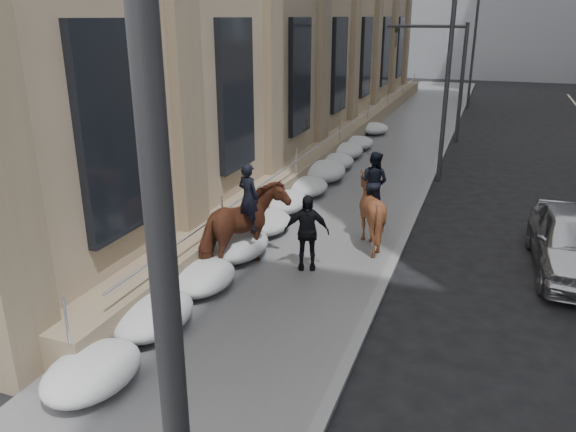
# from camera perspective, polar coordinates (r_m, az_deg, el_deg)

# --- Properties ---
(ground) EXTENTS (140.00, 140.00, 0.00)m
(ground) POSITION_cam_1_polar(r_m,az_deg,el_deg) (11.66, -7.23, -13.12)
(ground) COLOR black
(ground) RESTS_ON ground
(sidewalk) EXTENTS (5.00, 80.00, 0.12)m
(sidewalk) POSITION_cam_1_polar(r_m,az_deg,el_deg) (20.20, 5.66, 1.61)
(sidewalk) COLOR #5A5A5D
(sidewalk) RESTS_ON ground
(curb) EXTENTS (0.24, 80.00, 0.12)m
(curb) POSITION_cam_1_polar(r_m,az_deg,el_deg) (19.76, 13.03, 0.77)
(curb) COLOR slate
(curb) RESTS_ON ground
(streetlight_near) EXTENTS (1.71, 0.24, 8.00)m
(streetlight_near) POSITION_cam_1_polar(r_m,az_deg,el_deg) (3.69, -14.40, -8.44)
(streetlight_near) COLOR #2D2D30
(streetlight_near) RESTS_ON ground
(streetlight_mid) EXTENTS (1.71, 0.24, 8.00)m
(streetlight_mid) POSITION_cam_1_polar(r_m,az_deg,el_deg) (22.79, 15.61, 14.67)
(streetlight_mid) COLOR #2D2D30
(streetlight_mid) RESTS_ON ground
(streetlight_far) EXTENTS (1.71, 0.24, 8.00)m
(streetlight_far) POSITION_cam_1_polar(r_m,az_deg,el_deg) (42.72, 18.17, 16.43)
(streetlight_far) COLOR #2D2D30
(streetlight_far) RESTS_ON ground
(traffic_signal) EXTENTS (4.10, 0.22, 6.00)m
(traffic_signal) POSITION_cam_1_polar(r_m,az_deg,el_deg) (30.84, 15.65, 14.71)
(traffic_signal) COLOR #2D2D30
(traffic_signal) RESTS_ON ground
(snow_bank) EXTENTS (1.70, 18.10, 0.76)m
(snow_bank) POSITION_cam_1_polar(r_m,az_deg,el_deg) (18.75, 0.03, 1.59)
(snow_bank) COLOR silver
(snow_bank) RESTS_ON sidewalk
(mounted_horse_left) EXTENTS (1.95, 2.79, 2.73)m
(mounted_horse_left) POSITION_cam_1_polar(r_m,az_deg,el_deg) (14.30, -4.51, -1.02)
(mounted_horse_left) COLOR #4C2516
(mounted_horse_left) RESTS_ON sidewalk
(mounted_horse_right) EXTENTS (2.06, 2.20, 2.65)m
(mounted_horse_right) POSITION_cam_1_polar(r_m,az_deg,el_deg) (15.94, 8.37, 0.94)
(mounted_horse_right) COLOR #4C2815
(mounted_horse_right) RESTS_ON sidewalk
(pedestrian) EXTENTS (1.25, 0.81, 1.97)m
(pedestrian) POSITION_cam_1_polar(r_m,az_deg,el_deg) (14.26, 1.89, -1.64)
(pedestrian) COLOR black
(pedestrian) RESTS_ON sidewalk
(car_silver) EXTENTS (2.21, 4.99, 1.67)m
(car_silver) POSITION_cam_1_polar(r_m,az_deg,el_deg) (16.14, 27.11, -2.33)
(car_silver) COLOR #9B9CA2
(car_silver) RESTS_ON ground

